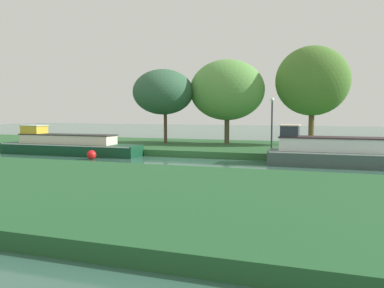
% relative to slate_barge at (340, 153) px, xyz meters
% --- Properties ---
extents(ground_plane, '(120.00, 120.00, 0.00)m').
position_rel_slate_barge_xyz_m(ground_plane, '(-8.51, -1.20, -0.66)').
color(ground_plane, '#335B4C').
extents(riverbank_far, '(72.00, 10.00, 0.40)m').
position_rel_slate_barge_xyz_m(riverbank_far, '(-8.51, 5.80, -0.46)').
color(riverbank_far, '#2A5A2E').
rests_on(riverbank_far, ground_plane).
extents(riverbank_near, '(72.00, 10.00, 0.40)m').
position_rel_slate_barge_xyz_m(riverbank_near, '(-8.51, -10.20, -0.46)').
color(riverbank_near, '#22542C').
rests_on(riverbank_near, ground_plane).
extents(slate_barge, '(7.72, 2.18, 2.07)m').
position_rel_slate_barge_xyz_m(slate_barge, '(0.00, 0.00, 0.00)').
color(slate_barge, '#415450').
rests_on(slate_barge, ground_plane).
extents(forest_narrowboat, '(9.64, 1.80, 1.87)m').
position_rel_slate_barge_xyz_m(forest_narrowboat, '(-16.42, 0.00, -0.05)').
color(forest_narrowboat, '#103E26').
rests_on(forest_narrowboat, ground_plane).
extents(willow_tree_left, '(4.47, 4.35, 5.46)m').
position_rel_slate_barge_xyz_m(willow_tree_left, '(-12.06, 5.51, 3.53)').
color(willow_tree_left, brown).
rests_on(willow_tree_left, riverbank_far).
extents(willow_tree_centre, '(5.52, 4.34, 6.16)m').
position_rel_slate_barge_xyz_m(willow_tree_centre, '(-7.61, 6.95, 3.67)').
color(willow_tree_centre, brown).
rests_on(willow_tree_centre, riverbank_far).
extents(willow_tree_right, '(5.09, 3.51, 6.93)m').
position_rel_slate_barge_xyz_m(willow_tree_right, '(-1.65, 7.58, 4.22)').
color(willow_tree_right, brown).
rests_on(willow_tree_right, riverbank_far).
extents(lamp_post, '(0.24, 0.24, 3.18)m').
position_rel_slate_barge_xyz_m(lamp_post, '(-3.72, 2.29, 1.72)').
color(lamp_post, '#333338').
rests_on(lamp_post, riverbank_far).
extents(mooring_post_near, '(0.13, 0.13, 0.51)m').
position_rel_slate_barge_xyz_m(mooring_post_near, '(-14.11, 1.53, -0.01)').
color(mooring_post_near, brown).
rests_on(mooring_post_near, riverbank_far).
extents(channel_buoy, '(0.53, 0.53, 0.53)m').
position_rel_slate_barge_xyz_m(channel_buoy, '(-13.49, -1.75, -0.40)').
color(channel_buoy, red).
rests_on(channel_buoy, ground_plane).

